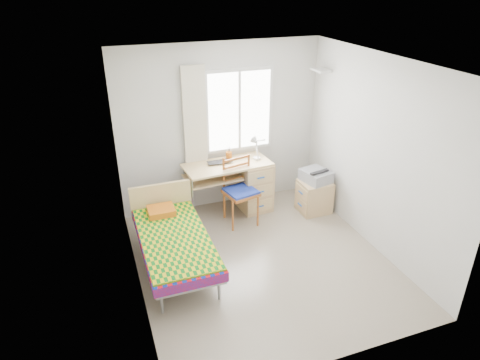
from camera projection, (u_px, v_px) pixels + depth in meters
name	position (u px, v px, depth m)	size (l,w,h in m)	color
floor	(262.00, 260.00, 5.72)	(3.50, 3.50, 0.00)	#BCAD93
ceiling	(268.00, 63.00, 4.58)	(3.50, 3.50, 0.00)	white
wall_back	(221.00, 128.00, 6.63)	(3.20, 3.20, 0.00)	silver
wall_left	(130.00, 194.00, 4.66)	(3.50, 3.50, 0.00)	silver
wall_right	(376.00, 155.00, 5.64)	(3.50, 3.50, 0.00)	silver
window	(239.00, 111.00, 6.59)	(1.10, 0.04, 1.30)	white
curtain	(195.00, 123.00, 6.37)	(0.35, 0.05, 1.70)	#F1EBC7
floating_shelf	(321.00, 70.00, 6.42)	(0.20, 0.32, 0.03)	white
bed	(173.00, 238.00, 5.52)	(0.87, 1.83, 0.79)	#93979B
desk	(249.00, 183.00, 6.82)	(1.38, 0.72, 0.83)	tan
chair	(240.00, 187.00, 6.41)	(0.53, 0.53, 1.03)	#9E511E
cabinet	(314.00, 197.00, 6.80)	(0.49, 0.43, 0.52)	tan
printer	(316.00, 175.00, 6.68)	(0.46, 0.50, 0.19)	gray
laptop	(221.00, 164.00, 6.51)	(0.38, 0.25, 0.03)	black
pen_cup	(229.00, 156.00, 6.68)	(0.10, 0.10, 0.12)	orange
task_lamp	(256.00, 146.00, 6.46)	(0.24, 0.33, 0.45)	white
book	(212.00, 180.00, 6.60)	(0.17, 0.23, 0.02)	gray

